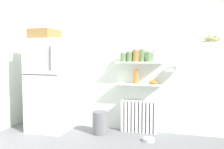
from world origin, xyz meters
TOP-DOWN VIEW (x-y plane):
  - back_wall at (0.00, 2.05)m, footprint 7.04×0.10m
  - refrigerator at (-1.39, 1.65)m, footprint 0.70×0.74m
  - radiator at (0.22, 1.92)m, footprint 0.63×0.12m
  - wall_shelf_lower at (0.22, 1.89)m, footprint 0.81×0.22m
  - wall_shelf_upper at (0.22, 1.89)m, footprint 0.81×0.22m
  - storage_jar_0 at (-0.06, 1.89)m, footprint 0.11×0.11m
  - storage_jar_1 at (0.05, 1.89)m, footprint 0.11×0.11m
  - storage_jar_2 at (0.16, 1.89)m, footprint 0.11×0.11m
  - storage_jar_3 at (0.27, 1.89)m, footprint 0.08×0.08m
  - storage_jar_4 at (0.39, 1.89)m, footprint 0.12×0.12m
  - storage_jar_5 at (0.50, 1.89)m, footprint 0.08×0.08m
  - vase at (0.16, 1.89)m, footprint 0.09×0.09m
  - shelf_bowl at (0.47, 1.89)m, footprint 0.15×0.15m
  - trash_bin at (-0.42, 1.64)m, footprint 0.27×0.27m
  - pet_food_bowl at (0.45, 1.50)m, footprint 0.19×0.19m
  - hanging_fruit_basket at (1.33, 1.60)m, footprint 0.30×0.30m

SIDE VIEW (x-z plane):
  - pet_food_bowl at x=0.45m, z-range 0.00..0.05m
  - trash_bin at x=-0.42m, z-range 0.00..0.39m
  - radiator at x=0.22m, z-range 0.00..0.57m
  - wall_shelf_lower at x=0.22m, z-range 0.85..0.88m
  - refrigerator at x=-1.39m, z-range -0.05..1.79m
  - shelf_bowl at x=0.47m, z-range 0.88..0.94m
  - vase at x=0.16m, z-range 0.88..1.12m
  - wall_shelf_upper at x=0.22m, z-range 1.24..1.26m
  - back_wall at x=0.00m, z-range 0.00..2.60m
  - storage_jar_0 at x=-0.06m, z-range 1.26..1.42m
  - storage_jar_4 at x=0.39m, z-range 1.26..1.43m
  - storage_jar_1 at x=0.05m, z-range 1.26..1.44m
  - storage_jar_5 at x=0.50m, z-range 1.26..1.45m
  - storage_jar_2 at x=0.16m, z-range 1.26..1.48m
  - storage_jar_3 at x=0.27m, z-range 1.26..1.48m
  - hanging_fruit_basket at x=1.33m, z-range 1.56..1.65m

